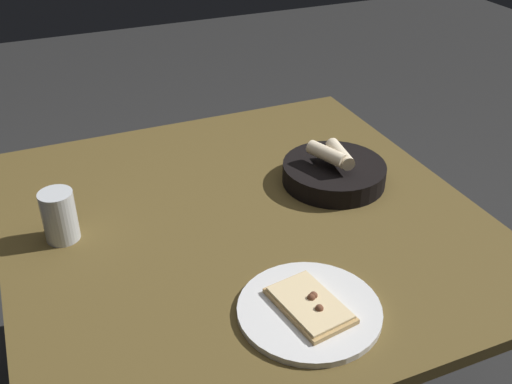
# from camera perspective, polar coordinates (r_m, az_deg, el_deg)

# --- Properties ---
(dining_table) EXTENTS (1.13, 1.10, 0.71)m
(dining_table) POSITION_cam_1_polar(r_m,az_deg,el_deg) (1.47, -1.20, -4.02)
(dining_table) COLOR brown
(dining_table) RESTS_ON ground
(pizza_plate) EXTENTS (0.28, 0.28, 0.04)m
(pizza_plate) POSITION_cam_1_polar(r_m,az_deg,el_deg) (1.18, 5.08, -11.00)
(pizza_plate) COLOR white
(pizza_plate) RESTS_ON dining_table
(bread_basket) EXTENTS (0.27, 0.27, 0.11)m
(bread_basket) POSITION_cam_1_polar(r_m,az_deg,el_deg) (1.57, 7.38, 1.93)
(bread_basket) COLOR black
(bread_basket) RESTS_ON dining_table
(beer_glass) EXTENTS (0.08, 0.08, 0.12)m
(beer_glass) POSITION_cam_1_polar(r_m,az_deg,el_deg) (1.41, -18.10, -2.39)
(beer_glass) COLOR silver
(beer_glass) RESTS_ON dining_table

